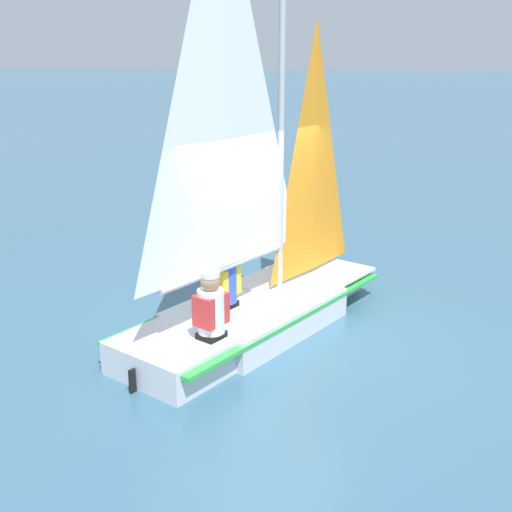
{
  "coord_description": "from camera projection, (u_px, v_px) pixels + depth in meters",
  "views": [
    {
      "loc": [
        -2.21,
        7.35,
        3.42
      ],
      "look_at": [
        0.0,
        0.0,
        0.98
      ],
      "focal_mm": 45.0,
      "sensor_mm": 36.0,
      "label": 1
    }
  ],
  "objects": [
    {
      "name": "sailor_helm",
      "position": [
        225.0,
        288.0,
        7.95
      ],
      "size": [
        0.39,
        0.41,
        1.16
      ],
      "rotation": [
        0.0,
        0.0,
        4.34
      ],
      "color": "black",
      "rests_on": "ground_plane"
    },
    {
      "name": "ground_plane",
      "position": [
        256.0,
        328.0,
        8.35
      ],
      "size": [
        260.0,
        260.0,
        0.0
      ],
      "primitive_type": "plane",
      "color": "#38607A"
    },
    {
      "name": "sailor_crew",
      "position": [
        211.0,
        317.0,
        7.08
      ],
      "size": [
        0.39,
        0.41,
        1.16
      ],
      "rotation": [
        0.0,
        0.0,
        4.34
      ],
      "color": "black",
      "rests_on": "ground_plane"
    },
    {
      "name": "sailboat_main",
      "position": [
        255.0,
        267.0,
        8.07
      ],
      "size": [
        2.75,
        4.24,
        5.47
      ],
      "rotation": [
        0.0,
        0.0,
        4.34
      ],
      "color": "silver",
      "rests_on": "ground_plane"
    }
  ]
}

